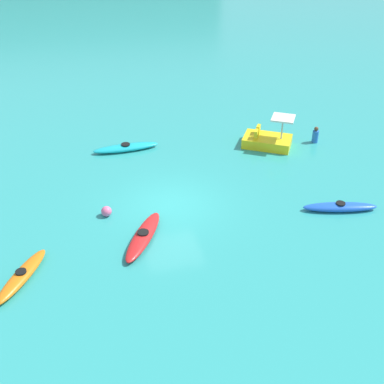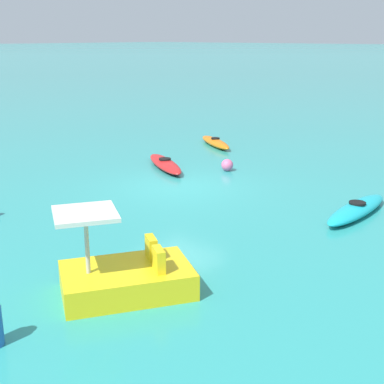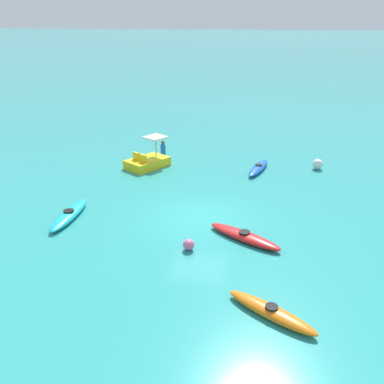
{
  "view_description": "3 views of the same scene",
  "coord_description": "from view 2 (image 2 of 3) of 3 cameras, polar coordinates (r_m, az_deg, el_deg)",
  "views": [
    {
      "loc": [
        -3.46,
        -17.21,
        11.55
      ],
      "look_at": [
        0.88,
        -0.12,
        0.57
      ],
      "focal_mm": 46.43,
      "sensor_mm": 36.0,
      "label": 1
    },
    {
      "loc": [
        11.99,
        11.16,
        4.66
      ],
      "look_at": [
        0.82,
        1.29,
        0.27
      ],
      "focal_mm": 49.7,
      "sensor_mm": 36.0,
      "label": 2
    },
    {
      "loc": [
        -16.08,
        -3.11,
        8.04
      ],
      "look_at": [
        2.17,
        0.76,
        0.27
      ],
      "focal_mm": 39.31,
      "sensor_mm": 36.0,
      "label": 3
    }
  ],
  "objects": [
    {
      "name": "pedal_boat_yellow",
      "position": [
        10.15,
        -7.13,
        -8.94
      ],
      "size": [
        2.83,
        2.53,
        1.68
      ],
      "color": "yellow",
      "rests_on": "ground_plane"
    },
    {
      "name": "ground_plane",
      "position": [
        17.03,
        -1.44,
        0.52
      ],
      "size": [
        600.0,
        600.0,
        0.0
      ],
      "primitive_type": "plane",
      "color": "teal"
    },
    {
      "name": "kayak_red",
      "position": [
        19.48,
        -2.91,
        3.04
      ],
      "size": [
        2.19,
        3.17,
        0.37
      ],
      "color": "red",
      "rests_on": "ground_plane"
    },
    {
      "name": "buoy_pink",
      "position": [
        19.09,
        3.8,
        2.91
      ],
      "size": [
        0.43,
        0.43,
        0.43
      ],
      "primitive_type": "sphere",
      "color": "pink",
      "rests_on": "ground_plane"
    },
    {
      "name": "kayak_orange",
      "position": [
        23.48,
        2.52,
        5.35
      ],
      "size": [
        1.99,
        2.84,
        0.37
      ],
      "color": "orange",
      "rests_on": "ground_plane"
    },
    {
      "name": "kayak_cyan",
      "position": [
        15.03,
        17.27,
        -1.78
      ],
      "size": [
        3.33,
        0.81,
        0.37
      ],
      "color": "#19B7C6",
      "rests_on": "ground_plane"
    }
  ]
}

